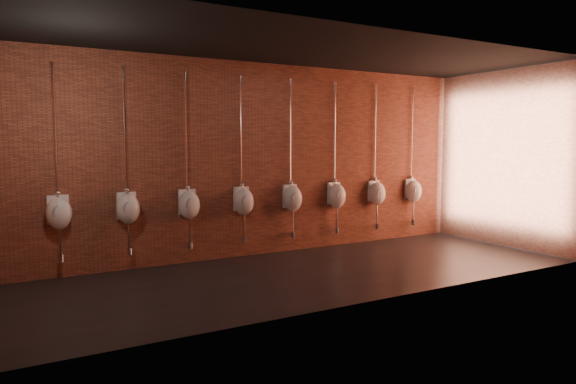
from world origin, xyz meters
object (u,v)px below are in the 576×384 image
at_px(urinal_3, 244,201).
at_px(urinal_0, 59,212).
at_px(urinal_2, 189,204).
at_px(urinal_6, 377,193).
at_px(urinal_7, 413,190).
at_px(urinal_5, 337,195).
at_px(urinal_1, 128,208).
at_px(urinal_4, 293,198).

bearing_deg(urinal_3, urinal_0, 180.00).
height_order(urinal_2, urinal_3, same).
distance_m(urinal_2, urinal_6, 3.69).
bearing_deg(urinal_0, urinal_3, 0.00).
xyz_separation_m(urinal_3, urinal_7, (3.69, 0.00, 0.00)).
relative_size(urinal_0, urinal_5, 1.00).
bearing_deg(urinal_0, urinal_5, 0.00).
relative_size(urinal_2, urinal_5, 1.00).
bearing_deg(urinal_1, urinal_0, 180.00).
xyz_separation_m(urinal_4, urinal_6, (1.85, 0.00, 0.00)).
xyz_separation_m(urinal_5, urinal_6, (0.92, 0.00, 0.00)).
xyz_separation_m(urinal_2, urinal_3, (0.92, 0.00, 0.00)).
height_order(urinal_5, urinal_6, same).
distance_m(urinal_1, urinal_4, 2.77).
relative_size(urinal_4, urinal_7, 1.00).
distance_m(urinal_0, urinal_4, 3.69).
bearing_deg(urinal_5, urinal_4, 180.00).
bearing_deg(urinal_3, urinal_2, 180.00).
xyz_separation_m(urinal_1, urinal_5, (3.69, 0.00, 0.00)).
xyz_separation_m(urinal_0, urinal_7, (6.46, 0.00, 0.00)).
distance_m(urinal_3, urinal_5, 1.85).
bearing_deg(urinal_7, urinal_1, 180.00).
bearing_deg(urinal_0, urinal_1, 0.00).
xyz_separation_m(urinal_1, urinal_6, (4.61, 0.00, 0.00)).
bearing_deg(urinal_0, urinal_4, 0.00).
distance_m(urinal_4, urinal_7, 2.77).
distance_m(urinal_1, urinal_7, 5.54).
relative_size(urinal_2, urinal_7, 1.00).
bearing_deg(urinal_5, urinal_6, 0.00).
distance_m(urinal_0, urinal_5, 4.61).
xyz_separation_m(urinal_4, urinal_5, (0.92, 0.00, 0.00)).
bearing_deg(urinal_1, urinal_3, 0.00).
relative_size(urinal_2, urinal_4, 1.00).
xyz_separation_m(urinal_0, urinal_5, (4.61, 0.00, 0.00)).
bearing_deg(urinal_2, urinal_7, 0.00).
height_order(urinal_3, urinal_5, same).
distance_m(urinal_4, urinal_5, 0.92).
relative_size(urinal_1, urinal_2, 1.00).
relative_size(urinal_3, urinal_7, 1.00).
bearing_deg(urinal_7, urinal_6, 180.00).
relative_size(urinal_1, urinal_4, 1.00).
bearing_deg(urinal_2, urinal_6, 0.00).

